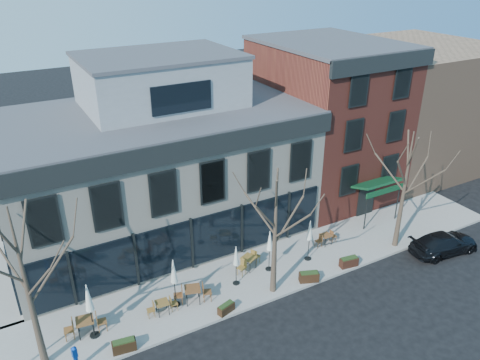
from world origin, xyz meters
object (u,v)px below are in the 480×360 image
call_box (75,357)px  umbrella_0 (89,300)px  parked_sedan (444,243)px  cafe_set_0 (85,325)px

call_box → umbrella_0: 2.43m
parked_sedan → call_box: call_box is taller
cafe_set_0 → call_box: bearing=-113.7°
call_box → umbrella_0: (1.13, 1.59, 1.45)m
call_box → cafe_set_0: size_ratio=0.62×
cafe_set_0 → umbrella_0: umbrella_0 is taller
parked_sedan → umbrella_0: 20.63m
parked_sedan → cafe_set_0: size_ratio=2.18×
parked_sedan → umbrella_0: size_ratio=1.48×
cafe_set_0 → umbrella_0: size_ratio=0.68×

